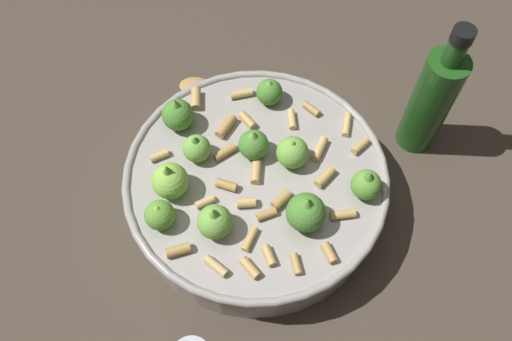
% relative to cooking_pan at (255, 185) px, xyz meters
% --- Properties ---
extents(ground_plane, '(2.40, 2.40, 0.00)m').
position_rel_cooking_pan_xyz_m(ground_plane, '(-0.00, -0.00, -0.04)').
color(ground_plane, '#42382D').
extents(cooking_pan, '(0.33, 0.33, 0.13)m').
position_rel_cooking_pan_xyz_m(cooking_pan, '(0.00, 0.00, 0.00)').
color(cooking_pan, '#9E9993').
rests_on(cooking_pan, ground).
extents(olive_oil_bottle, '(0.05, 0.05, 0.21)m').
position_rel_cooking_pan_xyz_m(olive_oil_bottle, '(-0.12, -0.22, 0.04)').
color(olive_oil_bottle, '#1E4C19').
rests_on(olive_oil_bottle, ground).
extents(wooden_spoon, '(0.20, 0.11, 0.02)m').
position_rel_cooking_pan_xyz_m(wooden_spoon, '(0.13, -0.12, -0.04)').
color(wooden_spoon, '#B2844C').
rests_on(wooden_spoon, ground).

